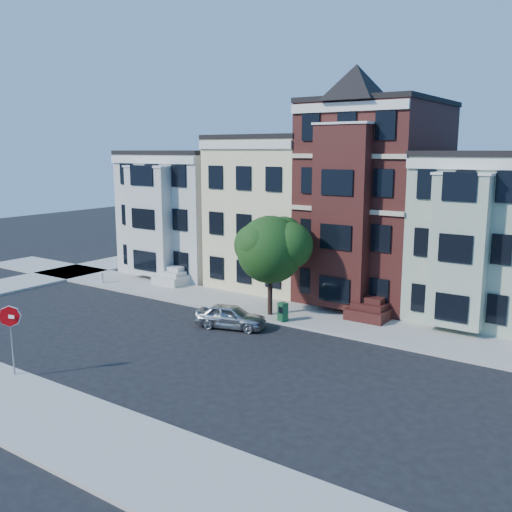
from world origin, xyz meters
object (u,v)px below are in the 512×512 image
Objects in this scene: street_tree at (270,254)px; fire_hydrant at (102,279)px; stop_sign at (12,336)px; parked_car at (231,316)px; newspaper_box at (283,312)px.

street_tree reaches higher than fire_hydrant.
stop_sign reaches higher than fire_hydrant.
fire_hydrant is at bearing 62.39° from parked_car.
street_tree is 1.84× the size of parked_car.
newspaper_box is at bearing -56.25° from parked_car.
street_tree is 3.30m from newspaper_box.
fire_hydrant is (-15.27, 0.45, -0.22)m from newspaper_box.
parked_car is 1.13× the size of stop_sign.
street_tree reaches higher than newspaper_box.
stop_sign is at bearing -106.11° from street_tree.
stop_sign reaches higher than parked_car.
fire_hydrant is (-13.40, 2.68, -0.20)m from parked_car.
fire_hydrant is at bearing -179.05° from street_tree.
newspaper_box is 15.28m from fire_hydrant.
stop_sign is at bearing -52.56° from fire_hydrant.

